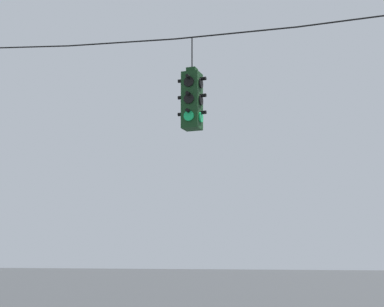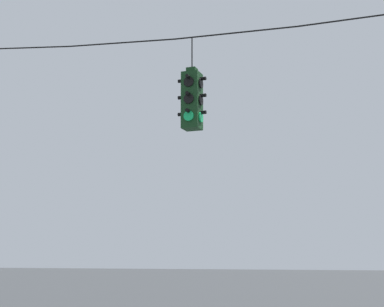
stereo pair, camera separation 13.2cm
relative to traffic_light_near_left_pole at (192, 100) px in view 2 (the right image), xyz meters
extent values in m
cylinder|color=black|center=(-4.06, 0.00, 1.59)|extent=(2.46, 0.03, 0.28)
cylinder|color=black|center=(-1.60, 0.00, 1.38)|extent=(2.46, 0.03, 0.19)
cylinder|color=black|center=(0.86, 0.00, 1.26)|extent=(2.46, 0.03, 0.11)
cylinder|color=black|center=(3.32, 0.00, 1.22)|extent=(2.46, 0.03, 0.03)
cube|color=#143819|center=(0.00, 0.00, -0.02)|extent=(0.34, 0.34, 1.13)
cube|color=#143819|center=(0.00, 0.00, 0.60)|extent=(0.19, 0.19, 0.10)
cylinder|color=black|center=(0.00, 0.00, 0.96)|extent=(0.02, 0.02, 0.64)
cylinder|color=black|center=(0.00, -0.18, 0.32)|extent=(0.20, 0.03, 0.20)
cylinder|color=black|center=(0.00, -0.23, 0.41)|extent=(0.07, 0.12, 0.07)
cylinder|color=black|center=(0.00, -0.18, -0.02)|extent=(0.20, 0.03, 0.20)
cylinder|color=black|center=(0.00, -0.23, 0.07)|extent=(0.07, 0.12, 0.07)
cylinder|color=#19C666|center=(0.00, -0.18, -0.36)|extent=(0.20, 0.03, 0.20)
cylinder|color=black|center=(0.00, -0.23, -0.27)|extent=(0.07, 0.12, 0.07)
cylinder|color=black|center=(0.00, 0.19, 0.32)|extent=(0.20, 0.03, 0.20)
cylinder|color=black|center=(0.00, 0.23, 0.41)|extent=(0.07, 0.12, 0.07)
cylinder|color=black|center=(0.00, 0.19, -0.02)|extent=(0.20, 0.03, 0.20)
cylinder|color=black|center=(0.00, 0.23, 0.07)|extent=(0.07, 0.12, 0.07)
cylinder|color=#19C666|center=(0.00, 0.19, -0.36)|extent=(0.20, 0.03, 0.20)
cylinder|color=black|center=(0.00, 0.23, -0.27)|extent=(0.07, 0.12, 0.07)
cylinder|color=black|center=(-0.19, 0.00, 0.32)|extent=(0.03, 0.20, 0.20)
cylinder|color=black|center=(-0.23, 0.00, 0.41)|extent=(0.12, 0.07, 0.07)
cylinder|color=black|center=(-0.19, 0.00, -0.02)|extent=(0.03, 0.20, 0.20)
cylinder|color=black|center=(-0.23, 0.00, 0.07)|extent=(0.12, 0.07, 0.07)
cylinder|color=#19C666|center=(-0.19, 0.00, -0.36)|extent=(0.03, 0.20, 0.20)
cylinder|color=black|center=(-0.23, 0.00, -0.27)|extent=(0.12, 0.07, 0.07)
cylinder|color=black|center=(0.18, 0.00, 0.32)|extent=(0.03, 0.20, 0.20)
cylinder|color=black|center=(0.23, 0.00, 0.41)|extent=(0.12, 0.07, 0.07)
cylinder|color=black|center=(0.18, 0.00, -0.02)|extent=(0.03, 0.20, 0.20)
cylinder|color=black|center=(0.23, 0.00, 0.07)|extent=(0.12, 0.07, 0.07)
cylinder|color=#19C666|center=(0.18, 0.00, -0.36)|extent=(0.03, 0.20, 0.20)
cylinder|color=black|center=(0.23, 0.00, -0.27)|extent=(0.12, 0.07, 0.07)
camera|label=1|loc=(3.73, -10.46, -3.04)|focal=55.00mm
camera|label=2|loc=(3.85, -10.41, -3.04)|focal=55.00mm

